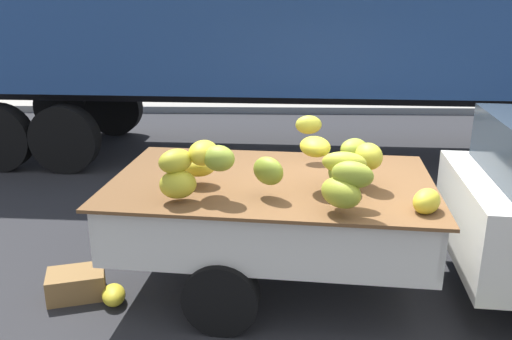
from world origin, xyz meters
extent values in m
plane|color=#28282B|center=(0.00, 0.00, 0.00)|extent=(220.00, 220.00, 0.00)
cube|color=gray|center=(0.00, 8.38, 0.08)|extent=(80.00, 0.80, 0.16)
cube|color=silver|center=(-0.88, 0.18, 0.58)|extent=(2.99, 2.01, 0.08)
cube|color=silver|center=(-0.80, 1.02, 0.84)|extent=(2.82, 0.33, 0.44)
cube|color=silver|center=(-0.97, -0.66, 0.84)|extent=(2.82, 0.33, 0.44)
cube|color=silver|center=(0.50, 0.04, 0.84)|extent=(0.22, 1.73, 0.44)
cube|color=silver|center=(-2.27, 0.32, 0.84)|extent=(0.22, 1.73, 0.44)
cube|color=#B21914|center=(-0.80, 1.05, 0.80)|extent=(2.70, 0.28, 0.07)
cube|color=brown|center=(-0.88, 0.18, 1.07)|extent=(3.12, 2.14, 0.03)
ellipsoid|color=olive|center=(-0.92, -0.27, 1.32)|extent=(0.35, 0.35, 0.24)
ellipsoid|color=gold|center=(-1.55, 0.03, 1.25)|extent=(0.35, 0.29, 0.18)
ellipsoid|color=gold|center=(-0.52, -0.07, 1.47)|extent=(0.32, 0.38, 0.17)
ellipsoid|color=olive|center=(-0.27, -0.63, 1.41)|extent=(0.38, 0.31, 0.21)
ellipsoid|color=#95A52F|center=(-0.15, 0.12, 1.41)|extent=(0.35, 0.35, 0.18)
ellipsoid|color=gold|center=(-0.51, 0.81, 1.46)|extent=(0.28, 0.21, 0.19)
ellipsoid|color=gold|center=(-1.65, -0.39, 1.24)|extent=(0.35, 0.30, 0.24)
ellipsoid|color=#8DA22F|center=(-1.32, -0.33, 1.44)|extent=(0.36, 0.35, 0.21)
ellipsoid|color=gold|center=(-0.31, -0.40, 1.44)|extent=(0.39, 0.25, 0.18)
ellipsoid|color=olive|center=(-0.29, -0.12, 1.27)|extent=(0.28, 0.39, 0.22)
ellipsoid|color=#99A32C|center=(-0.35, -0.63, 1.27)|extent=(0.41, 0.43, 0.23)
ellipsoid|color=yellow|center=(-1.46, -0.22, 1.46)|extent=(0.29, 0.36, 0.20)
ellipsoid|color=gold|center=(0.33, -0.54, 1.17)|extent=(0.33, 0.35, 0.20)
ellipsoid|color=gold|center=(-0.05, -0.02, 1.38)|extent=(0.29, 0.33, 0.23)
ellipsoid|color=gold|center=(-1.67, -0.34, 1.42)|extent=(0.37, 0.38, 0.20)
cylinder|color=black|center=(-1.13, 1.05, 0.32)|extent=(0.66, 0.26, 0.64)
cylinder|color=black|center=(-1.30, -0.62, 0.32)|extent=(0.66, 0.26, 0.64)
cube|color=navy|center=(-0.48, 4.61, 2.60)|extent=(12.11, 3.09, 2.70)
cube|color=black|center=(-0.48, 4.61, 1.10)|extent=(11.05, 0.94, 0.30)
cylinder|color=black|center=(-4.02, 5.98, 0.54)|extent=(1.09, 0.35, 1.08)
cylinder|color=black|center=(-4.14, 3.59, 0.54)|extent=(1.09, 0.35, 1.08)
cylinder|color=black|center=(-5.10, 6.04, 0.54)|extent=(1.09, 0.35, 1.08)
cylinder|color=#38383A|center=(2.81, 4.44, 0.62)|extent=(0.18, 0.18, 1.25)
ellipsoid|color=gold|center=(-2.33, -0.22, 0.08)|extent=(0.29, 0.36, 0.17)
cube|color=olive|center=(-2.71, -0.10, 0.13)|extent=(0.60, 0.49, 0.25)
camera|label=1|loc=(-0.90, -4.51, 2.73)|focal=37.66mm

